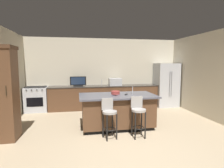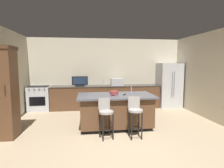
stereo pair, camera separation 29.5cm
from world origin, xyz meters
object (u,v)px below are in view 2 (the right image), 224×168
(bar_stool_left, at_px, (106,115))
(fruit_bowl, at_px, (114,93))
(kitchen_island, at_px, (116,111))
(range_oven, at_px, (39,98))
(cell_phone, at_px, (113,95))
(cabinet_tower, at_px, (3,91))
(microwave, at_px, (117,82))
(refrigerator, at_px, (169,85))
(bar_stool_right, at_px, (135,114))
(tv_remote, at_px, (125,94))
(tv_monitor, at_px, (80,82))

(bar_stool_left, bearing_deg, fruit_bowl, 54.67)
(kitchen_island, height_order, bar_stool_left, bar_stool_left)
(range_oven, bearing_deg, cell_phone, -43.11)
(cabinet_tower, relative_size, fruit_bowl, 8.93)
(microwave, relative_size, cell_phone, 3.20)
(fruit_bowl, bearing_deg, refrigerator, 38.73)
(refrigerator, xyz_separation_m, range_oven, (-5.09, 0.06, -0.43))
(refrigerator, height_order, bar_stool_right, refrigerator)
(range_oven, bearing_deg, refrigerator, -0.70)
(range_oven, distance_m, tv_remote, 3.64)
(fruit_bowl, distance_m, tv_remote, 0.31)
(refrigerator, relative_size, tv_monitor, 2.96)
(range_oven, distance_m, tv_monitor, 1.64)
(range_oven, distance_m, fruit_bowl, 3.34)
(bar_stool_right, bearing_deg, cabinet_tower, 170.95)
(microwave, bearing_deg, cabinet_tower, -140.39)
(refrigerator, distance_m, fruit_bowl, 3.28)
(refrigerator, distance_m, bar_stool_right, 3.67)
(kitchen_island, distance_m, fruit_bowl, 0.51)
(kitchen_island, relative_size, tv_remote, 12.15)
(cabinet_tower, relative_size, microwave, 4.51)
(fruit_bowl, bearing_deg, cabinet_tower, -170.11)
(tv_monitor, relative_size, cell_phone, 3.99)
(microwave, xyz_separation_m, fruit_bowl, (-0.42, -2.11, -0.09))
(cabinet_tower, height_order, tv_remote, cabinet_tower)
(bar_stool_left, bearing_deg, cabinet_tower, 157.27)
(refrigerator, xyz_separation_m, bar_stool_left, (-2.87, -2.88, -0.33))
(cabinet_tower, height_order, bar_stool_left, cabinet_tower)
(tv_monitor, distance_m, bar_stool_left, 3.02)
(kitchen_island, height_order, tv_monitor, tv_monitor)
(microwave, relative_size, tv_remote, 2.82)
(tv_monitor, height_order, fruit_bowl, tv_monitor)
(fruit_bowl, xyz_separation_m, tv_remote, (0.27, -0.16, -0.03))
(bar_stool_left, distance_m, cell_phone, 0.76)
(kitchen_island, height_order, range_oven, range_oven)
(kitchen_island, bearing_deg, cell_phone, -136.90)
(kitchen_island, bearing_deg, bar_stool_right, -65.41)
(bar_stool_right, relative_size, cell_phone, 6.48)
(cabinet_tower, height_order, microwave, cabinet_tower)
(kitchen_island, distance_m, range_oven, 3.41)
(range_oven, xyz_separation_m, cell_phone, (2.48, -2.32, 0.46))
(range_oven, relative_size, bar_stool_left, 0.98)
(range_oven, xyz_separation_m, fruit_bowl, (2.54, -2.11, 0.50))
(kitchen_island, height_order, microwave, microwave)
(bar_stool_right, xyz_separation_m, tv_remote, (-0.11, 0.73, 0.34))
(fruit_bowl, bearing_deg, kitchen_island, -76.74)
(tv_monitor, xyz_separation_m, bar_stool_left, (0.70, -2.89, -0.51))
(microwave, distance_m, bar_stool_right, 3.03)
(range_oven, height_order, tv_monitor, tv_monitor)
(bar_stool_left, height_order, bar_stool_right, bar_stool_right)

